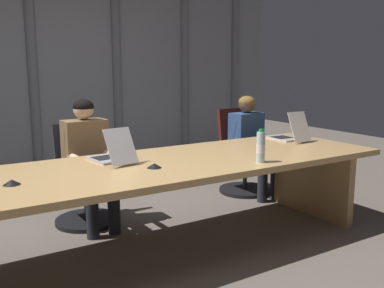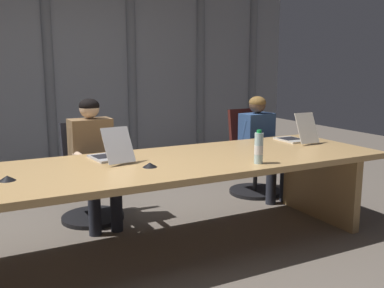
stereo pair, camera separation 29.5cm
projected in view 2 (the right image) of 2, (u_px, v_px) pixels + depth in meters
The scene contains 12 objects.
ground_plane at pixel (123, 257), 3.36m from camera, with size 13.58×13.58×0.00m, color #6B6056.
conference_table at pixel (121, 183), 3.26m from camera, with size 4.50×1.14×0.73m.
curtain_backdrop at pixel (55, 61), 5.29m from camera, with size 6.79×0.17×3.05m.
laptop_left_mid at pixel (110, 154), 3.42m from camera, with size 0.28×0.48×0.28m.
laptop_center at pixel (296, 136), 4.26m from camera, with size 0.23×0.45×0.30m.
office_chair_left_mid at pixel (90, 183), 4.18m from camera, with size 0.60×0.60×0.93m.
office_chair_center at pixel (253, 162), 5.04m from camera, with size 0.60×0.60×0.98m.
person_left_mid at pixel (94, 154), 3.99m from camera, with size 0.41×0.56×1.18m.
person_center at pixel (262, 140), 4.84m from camera, with size 0.41×0.57×1.14m.
water_bottle_primary at pixel (259, 148), 3.30m from camera, with size 0.07×0.07×0.26m.
conference_mic_left_side at pixel (7, 178), 2.82m from camera, with size 0.11×0.11×0.04m, color black.
conference_mic_right_side at pixel (150, 165), 3.20m from camera, with size 0.11×0.11×0.04m, color black.
Camera 2 is at (-0.95, -3.05, 1.48)m, focal length 40.25 mm.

